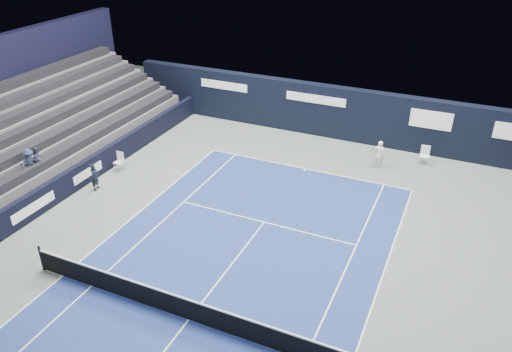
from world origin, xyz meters
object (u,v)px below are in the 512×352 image
(folding_chair_back_a, at_px, (426,152))
(tennis_player, at_px, (379,154))
(folding_chair_back_b, at_px, (424,153))
(line_judge_chair, at_px, (119,160))
(tennis_net, at_px, (188,309))

(folding_chair_back_a, relative_size, tennis_player, 0.67)
(tennis_player, bearing_deg, folding_chair_back_a, 34.08)
(folding_chair_back_a, relative_size, folding_chair_back_b, 1.02)
(line_judge_chair, height_order, tennis_player, tennis_player)
(tennis_net, bearing_deg, tennis_player, 76.01)
(line_judge_chair, distance_m, tennis_net, 11.82)
(folding_chair_back_a, height_order, tennis_net, tennis_net)
(folding_chair_back_b, bearing_deg, line_judge_chair, -155.32)
(line_judge_chair, xyz_separation_m, tennis_player, (12.25, 5.85, 0.19))
(tennis_net, height_order, tennis_player, tennis_player)
(tennis_net, distance_m, tennis_player, 14.11)
(line_judge_chair, bearing_deg, folding_chair_back_a, 27.53)
(folding_chair_back_b, relative_size, tennis_net, 0.08)
(folding_chair_back_a, height_order, tennis_player, tennis_player)
(folding_chair_back_a, xyz_separation_m, tennis_net, (-5.59, -15.16, -0.16))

